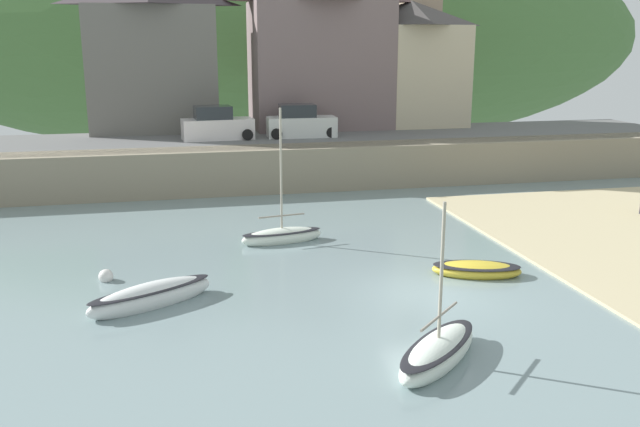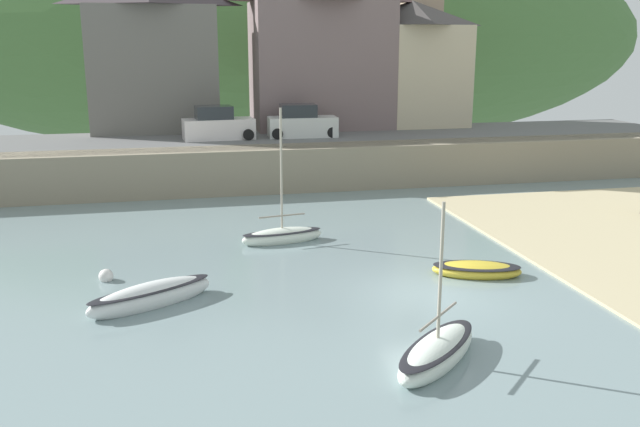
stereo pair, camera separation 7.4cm
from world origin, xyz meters
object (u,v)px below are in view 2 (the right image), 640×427
Objects in this scene: sailboat_tall_mast at (282,235)px; waterfront_building_left at (153,54)px; dinghy_open_wooden at (151,296)px; rowboat_small_beached at (477,270)px; church_with_spire at (418,8)px; parked_car_by_wall at (301,123)px; parked_car_near_slipway at (218,126)px; sailboat_blue_trim at (437,352)px; waterfront_building_right at (411,63)px; waterfront_building_centre at (321,47)px; mooring_buoy at (106,276)px.

waterfront_building_left is at bearing 96.10° from sailboat_tall_mast.
sailboat_tall_mast reaches higher than dinghy_open_wooden.
rowboat_small_beached is at bearing -26.31° from dinghy_open_wooden.
church_with_spire is 3.69× the size of parked_car_by_wall.
sailboat_tall_mast is at bearing -101.97° from parked_car_by_wall.
sailboat_blue_trim is at bearing -86.59° from parked_car_near_slipway.
waterfront_building_right is 25.36m from rowboat_small_beached.
church_with_spire is 35.47m from dinghy_open_wooden.
waterfront_building_left is at bearing 180.00° from waterfront_building_right.
sailboat_tall_mast reaches higher than sailboat_blue_trim.
parked_car_by_wall reaches higher than rowboat_small_beached.
church_with_spire reaches higher than waterfront_building_right.
waterfront_building_right is (16.94, 0.00, -0.68)m from waterfront_building_left.
waterfront_building_centre reaches higher than parked_car_by_wall.
waterfront_building_right is at bearing 0.00° from waterfront_building_left.
waterfront_building_centre reaches higher than mooring_buoy.
dinghy_open_wooden is 0.74× the size of sailboat_tall_mast.
dinghy_open_wooden is at bearing -111.32° from parked_car_by_wall.
sailboat_tall_mast is at bearing 26.42° from mooring_buoy.
waterfront_building_left is 20.26m from sailboat_tall_mast.
rowboat_small_beached is at bearing -9.76° from mooring_buoy.
waterfront_building_left reaches higher than waterfront_building_right.
parked_car_by_wall is 8.26× the size of mooring_buoy.
rowboat_small_beached is 0.81× the size of dinghy_open_wooden.
sailboat_tall_mast reaches higher than mooring_buoy.
sailboat_blue_trim is at bearing -96.63° from waterfront_building_centre.
sailboat_tall_mast reaches higher than parked_car_near_slipway.
dinghy_open_wooden is 1.00× the size of parked_car_by_wall.
church_with_spire reaches higher than waterfront_building_left.
dinghy_open_wooden reaches higher than rowboat_small_beached.
sailboat_tall_mast is at bearing -107.04° from waterfront_building_centre.
waterfront_building_right is 2.43× the size of rowboat_small_beached.
church_with_spire is at bearing 51.49° from mooring_buoy.
church_with_spire is 28.06m from sailboat_tall_mast.
church_with_spire is 37.25m from sailboat_blue_trim.
waterfront_building_right is at bearing 49.41° from mooring_buoy.
parked_car_near_slipway reaches higher than sailboat_blue_trim.
dinghy_open_wooden is (-7.26, 5.62, 0.01)m from sailboat_blue_trim.
sailboat_tall_mast is at bearing 55.86° from sailboat_blue_trim.
sailboat_blue_trim is 11.82m from sailboat_tall_mast.
parked_car_by_wall reaches higher than sailboat_blue_trim.
waterfront_building_left reaches higher than sailboat_blue_trim.
waterfront_building_right is at bearing 13.75° from parked_car_near_slipway.
waterfront_building_centre reaches higher than sailboat_tall_mast.
waterfront_building_right is 1.94× the size of parked_car_near_slipway.
waterfront_building_centre is at bearing 66.40° from parked_car_by_wall.
church_with_spire reaches higher than mooring_buoy.
dinghy_open_wooden is at bearing -124.90° from waterfront_building_right.
waterfront_building_right is at bearing -114.93° from church_with_spire.
waterfront_building_centre is at bearing -153.73° from church_with_spire.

